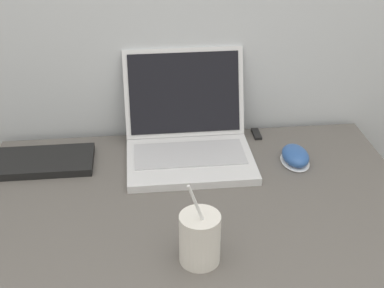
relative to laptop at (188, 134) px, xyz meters
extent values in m
cube|color=silver|center=(0.00, -0.06, -0.05)|extent=(0.33, 0.23, 0.02)
cube|color=#B7B7BC|center=(0.00, -0.04, -0.04)|extent=(0.29, 0.13, 0.00)
cube|color=silver|center=(0.00, 0.10, 0.08)|extent=(0.33, 0.09, 0.23)
cube|color=black|center=(0.00, 0.09, 0.08)|extent=(0.30, 0.07, 0.21)
cylinder|color=silver|center=(-0.02, -0.42, 0.00)|extent=(0.08, 0.08, 0.11)
cylinder|color=black|center=(-0.02, -0.42, 0.05)|extent=(0.07, 0.07, 0.01)
cylinder|color=white|center=(-0.02, -0.43, 0.06)|extent=(0.06, 0.02, 0.15)
ellipsoid|color=white|center=(0.27, -0.08, -0.05)|extent=(0.07, 0.11, 0.01)
ellipsoid|color=#2D569E|center=(0.27, -0.08, -0.04)|extent=(0.07, 0.10, 0.04)
cube|color=black|center=(-0.48, -0.02, -0.05)|extent=(0.45, 0.14, 0.02)
cube|color=black|center=(0.21, 0.08, -0.05)|extent=(0.02, 0.06, 0.01)
camera|label=1|loc=(-0.12, -1.23, 0.67)|focal=50.00mm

